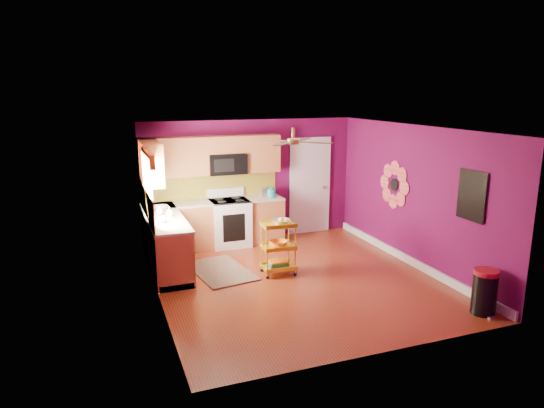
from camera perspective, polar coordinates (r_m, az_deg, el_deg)
name	(u,v)px	position (r m, az deg, el deg)	size (l,w,h in m)	color
ground	(296,279)	(8.20, 2.89, -8.83)	(5.00, 5.00, 0.00)	maroon
room_envelope	(299,183)	(7.75, 3.21, 2.46)	(4.54, 5.04, 2.52)	#5F0A44
lower_cabinets	(194,233)	(9.34, -9.15, -3.39)	(2.81, 2.31, 0.94)	#9C522A
electric_range	(230,222)	(9.83, -5.01, -2.13)	(0.76, 0.66, 1.13)	white
upper_cabinetry	(193,159)	(9.41, -9.26, 5.25)	(2.80, 2.30, 1.26)	#9C522A
left_window	(148,175)	(8.18, -14.43, 3.38)	(0.08, 1.35, 1.08)	white
panel_door	(310,187)	(10.61, 4.46, 2.04)	(0.95, 0.11, 2.15)	white
right_wall_art	(426,189)	(8.61, 17.69, 1.66)	(0.04, 2.74, 1.04)	black
ceiling_fan	(293,141)	(7.83, 2.51, 7.44)	(1.01, 1.01, 0.26)	#BF8C3F
shag_rug	(221,271)	(8.57, -6.08, -7.82)	(0.86, 1.41, 0.02)	black
rolling_cart	(279,245)	(8.26, 0.81, -4.88)	(0.57, 0.43, 1.00)	yellow
trash_can	(485,292)	(7.52, 23.73, -9.44)	(0.39, 0.40, 0.65)	black
teal_kettle	(271,193)	(9.96, -0.08, 1.34)	(0.18, 0.18, 0.21)	teal
toaster	(266,192)	(9.98, -0.75, 1.40)	(0.22, 0.15, 0.18)	beige
soap_bottle_a	(169,212)	(8.53, -12.00, -0.93)	(0.08, 0.09, 0.19)	#EA3F72
soap_bottle_b	(160,210)	(8.73, -13.06, -0.73)	(0.13, 0.13, 0.17)	white
counter_dish	(161,208)	(9.12, -12.97, -0.44)	(0.29, 0.29, 0.07)	white
counter_cup	(162,219)	(8.23, -12.79, -1.79)	(0.13, 0.13, 0.11)	white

